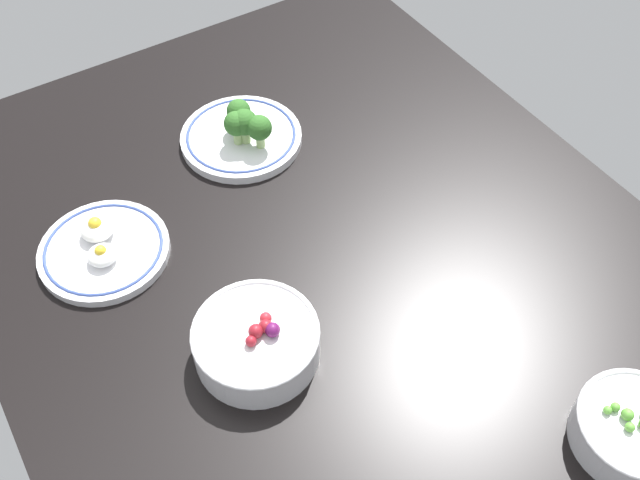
# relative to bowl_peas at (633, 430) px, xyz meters

# --- Properties ---
(dining_table) EXTENTS (1.21, 0.97, 0.04)m
(dining_table) POSITION_rel_bowl_peas_xyz_m (-0.46, -0.16, -0.05)
(dining_table) COLOR black
(dining_table) RESTS_ON ground
(bowl_peas) EXTENTS (0.15, 0.15, 0.06)m
(bowl_peas) POSITION_rel_bowl_peas_xyz_m (0.00, 0.00, 0.00)
(bowl_peas) COLOR silver
(bowl_peas) RESTS_ON dining_table
(plate_broccoli) EXTENTS (0.21, 0.21, 0.08)m
(plate_broccoli) POSITION_rel_bowl_peas_xyz_m (-0.73, -0.14, -0.01)
(plate_broccoli) COLOR silver
(plate_broccoli) RESTS_ON dining_table
(plate_eggs) EXTENTS (0.19, 0.19, 0.05)m
(plate_eggs) POSITION_rel_bowl_peas_xyz_m (-0.63, -0.44, -0.02)
(plate_eggs) COLOR silver
(plate_eggs) RESTS_ON dining_table
(bowl_berries) EXTENTS (0.17, 0.17, 0.07)m
(bowl_berries) POSITION_rel_bowl_peas_xyz_m (-0.35, -0.33, 0.00)
(bowl_berries) COLOR silver
(bowl_berries) RESTS_ON dining_table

